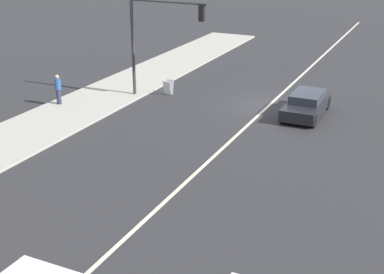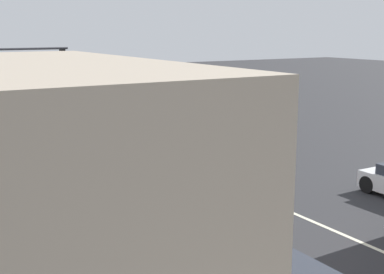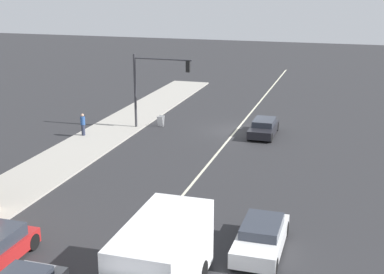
{
  "view_description": "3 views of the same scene",
  "coord_description": "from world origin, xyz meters",
  "px_view_note": "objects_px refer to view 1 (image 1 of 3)",
  "views": [
    {
      "loc": [
        -8.05,
        26.73,
        9.12
      ],
      "look_at": [
        0.63,
        8.37,
        1.08
      ],
      "focal_mm": 50.0,
      "sensor_mm": 36.0,
      "label": 1
    },
    {
      "loc": [
        12.4,
        30.42,
        6.44
      ],
      "look_at": [
        -0.69,
        8.51,
        1.28
      ],
      "focal_mm": 50.0,
      "sensor_mm": 36.0,
      "label": 2
    },
    {
      "loc": [
        -8.1,
        38.3,
        10.98
      ],
      "look_at": [
        1.0,
        8.21,
        1.74
      ],
      "focal_mm": 50.0,
      "sensor_mm": 36.0,
      "label": 3
    }
  ],
  "objects_px": {
    "traffic_signal_main": "(155,30)",
    "pedestrian": "(58,89)",
    "sedan_dark": "(306,104)",
    "warning_aframe_sign": "(168,87)"
  },
  "relations": [
    {
      "from": "traffic_signal_main",
      "to": "pedestrian",
      "type": "height_order",
      "value": "traffic_signal_main"
    },
    {
      "from": "traffic_signal_main",
      "to": "pedestrian",
      "type": "relative_size",
      "value": 3.46
    },
    {
      "from": "sedan_dark",
      "to": "warning_aframe_sign",
      "type": "bearing_deg",
      "value": -1.39
    },
    {
      "from": "pedestrian",
      "to": "warning_aframe_sign",
      "type": "height_order",
      "value": "pedestrian"
    },
    {
      "from": "traffic_signal_main",
      "to": "sedan_dark",
      "type": "xyz_separation_m",
      "value": [
        -8.32,
        -0.83,
        -3.31
      ]
    },
    {
      "from": "pedestrian",
      "to": "sedan_dark",
      "type": "height_order",
      "value": "pedestrian"
    },
    {
      "from": "warning_aframe_sign",
      "to": "sedan_dark",
      "type": "bearing_deg",
      "value": 178.61
    },
    {
      "from": "traffic_signal_main",
      "to": "sedan_dark",
      "type": "relative_size",
      "value": 1.38
    },
    {
      "from": "warning_aframe_sign",
      "to": "pedestrian",
      "type": "bearing_deg",
      "value": 45.08
    },
    {
      "from": "warning_aframe_sign",
      "to": "sedan_dark",
      "type": "height_order",
      "value": "sedan_dark"
    }
  ]
}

